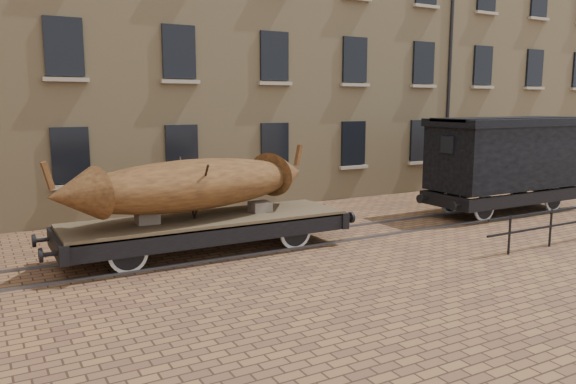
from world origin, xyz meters
TOP-DOWN VIEW (x-y plane):
  - ground at (0.00, 0.00)m, footprint 90.00×90.00m
  - warehouse_cream at (3.00, 9.99)m, footprint 40.00×10.19m
  - rail_track at (0.00, 0.00)m, footprint 30.00×1.52m
  - flatcar_wagon at (-3.57, -0.00)m, footprint 7.94×2.15m
  - iron_boat at (-3.90, -0.00)m, footprint 7.07×3.09m
  - goods_van at (7.31, 0.00)m, footprint 6.35×2.31m

SIDE VIEW (x-z plane):
  - ground at x=0.00m, z-range 0.00..0.00m
  - rail_track at x=0.00m, z-range 0.00..0.06m
  - flatcar_wagon at x=-3.57m, z-range 0.15..1.35m
  - iron_boat at x=-3.90m, z-range 0.96..2.63m
  - goods_van at x=7.31m, z-range 0.42..3.70m
  - warehouse_cream at x=3.00m, z-range 0.00..14.00m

